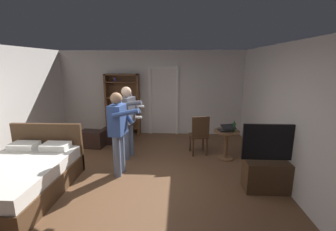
{
  "coord_description": "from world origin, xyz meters",
  "views": [
    {
      "loc": [
        0.88,
        -4.02,
        2.24
      ],
      "look_at": [
        0.65,
        0.59,
        1.18
      ],
      "focal_mm": 24.65,
      "sensor_mm": 36.0,
      "label": 1
    }
  ],
  "objects_px": {
    "bookshelf": "(123,102)",
    "wooden_chair": "(199,134)",
    "side_table": "(226,140)",
    "suitcase_small": "(112,136)",
    "tv_flatscreen": "(271,171)",
    "suitcase_dark": "(92,139)",
    "person_blue_shirt": "(118,129)",
    "laptop": "(227,129)",
    "bottle_on_table": "(234,127)",
    "bed": "(20,177)",
    "person_striped_shirt": "(128,118)"
  },
  "relations": [
    {
      "from": "bookshelf",
      "to": "wooden_chair",
      "type": "bearing_deg",
      "value": -34.63
    },
    {
      "from": "side_table",
      "to": "suitcase_small",
      "type": "xyz_separation_m",
      "value": [
        -2.99,
        0.92,
        -0.25
      ]
    },
    {
      "from": "tv_flatscreen",
      "to": "suitcase_dark",
      "type": "relative_size",
      "value": 1.94
    },
    {
      "from": "tv_flatscreen",
      "to": "person_blue_shirt",
      "type": "relative_size",
      "value": 0.73
    },
    {
      "from": "person_blue_shirt",
      "to": "suitcase_dark",
      "type": "relative_size",
      "value": 2.66
    },
    {
      "from": "laptop",
      "to": "bottle_on_table",
      "type": "distance_m",
      "value": 0.17
    },
    {
      "from": "bed",
      "to": "wooden_chair",
      "type": "height_order",
      "value": "bed"
    },
    {
      "from": "tv_flatscreen",
      "to": "person_blue_shirt",
      "type": "distance_m",
      "value": 2.94
    },
    {
      "from": "wooden_chair",
      "to": "bookshelf",
      "type": "bearing_deg",
      "value": 145.37
    },
    {
      "from": "bottle_on_table",
      "to": "suitcase_dark",
      "type": "relative_size",
      "value": 0.39
    },
    {
      "from": "bed",
      "to": "laptop",
      "type": "xyz_separation_m",
      "value": [
        3.84,
        1.63,
        0.45
      ]
    },
    {
      "from": "wooden_chair",
      "to": "laptop",
      "type": "bearing_deg",
      "value": -24.16
    },
    {
      "from": "bookshelf",
      "to": "suitcase_dark",
      "type": "height_order",
      "value": "bookshelf"
    },
    {
      "from": "bed",
      "to": "person_blue_shirt",
      "type": "distance_m",
      "value": 1.86
    },
    {
      "from": "bottle_on_table",
      "to": "side_table",
      "type": "bearing_deg",
      "value": 150.26
    },
    {
      "from": "bottle_on_table",
      "to": "person_striped_shirt",
      "type": "distance_m",
      "value": 2.46
    },
    {
      "from": "wooden_chair",
      "to": "suitcase_dark",
      "type": "relative_size",
      "value": 1.56
    },
    {
      "from": "tv_flatscreen",
      "to": "suitcase_small",
      "type": "distance_m",
      "value": 4.19
    },
    {
      "from": "suitcase_small",
      "to": "bottle_on_table",
      "type": "bearing_deg",
      "value": -10.76
    },
    {
      "from": "side_table",
      "to": "person_blue_shirt",
      "type": "bearing_deg",
      "value": -159.42
    },
    {
      "from": "bottle_on_table",
      "to": "suitcase_dark",
      "type": "distance_m",
      "value": 3.71
    },
    {
      "from": "tv_flatscreen",
      "to": "laptop",
      "type": "xyz_separation_m",
      "value": [
        -0.55,
        1.31,
        0.38
      ]
    },
    {
      "from": "side_table",
      "to": "suitcase_small",
      "type": "bearing_deg",
      "value": 162.84
    },
    {
      "from": "tv_flatscreen",
      "to": "bottle_on_table",
      "type": "distance_m",
      "value": 1.4
    },
    {
      "from": "person_striped_shirt",
      "to": "suitcase_small",
      "type": "height_order",
      "value": "person_striped_shirt"
    },
    {
      "from": "person_blue_shirt",
      "to": "person_striped_shirt",
      "type": "distance_m",
      "value": 0.84
    },
    {
      "from": "suitcase_dark",
      "to": "bookshelf",
      "type": "bearing_deg",
      "value": 69.23
    },
    {
      "from": "bottle_on_table",
      "to": "person_striped_shirt",
      "type": "height_order",
      "value": "person_striped_shirt"
    },
    {
      "from": "wooden_chair",
      "to": "person_blue_shirt",
      "type": "xyz_separation_m",
      "value": [
        -1.7,
        -1.09,
        0.42
      ]
    },
    {
      "from": "laptop",
      "to": "suitcase_dark",
      "type": "xyz_separation_m",
      "value": [
        -3.44,
        0.67,
        -0.53
      ]
    },
    {
      "from": "bookshelf",
      "to": "laptop",
      "type": "distance_m",
      "value": 3.38
    },
    {
      "from": "bed",
      "to": "laptop",
      "type": "relative_size",
      "value": 5.1
    },
    {
      "from": "tv_flatscreen",
      "to": "laptop",
      "type": "height_order",
      "value": "tv_flatscreen"
    },
    {
      "from": "laptop",
      "to": "bottle_on_table",
      "type": "height_order",
      "value": "bottle_on_table"
    },
    {
      "from": "suitcase_dark",
      "to": "person_blue_shirt",
      "type": "bearing_deg",
      "value": -45.86
    },
    {
      "from": "person_blue_shirt",
      "to": "suitcase_small",
      "type": "relative_size",
      "value": 3.03
    },
    {
      "from": "wooden_chair",
      "to": "bottle_on_table",
      "type": "bearing_deg",
      "value": -22.09
    },
    {
      "from": "suitcase_dark",
      "to": "suitcase_small",
      "type": "distance_m",
      "value": 0.55
    },
    {
      "from": "laptop",
      "to": "person_blue_shirt",
      "type": "height_order",
      "value": "person_blue_shirt"
    },
    {
      "from": "bed",
      "to": "side_table",
      "type": "height_order",
      "value": "bed"
    },
    {
      "from": "tv_flatscreen",
      "to": "suitcase_dark",
      "type": "height_order",
      "value": "tv_flatscreen"
    },
    {
      "from": "bookshelf",
      "to": "suitcase_small",
      "type": "bearing_deg",
      "value": -98.62
    },
    {
      "from": "bed",
      "to": "bookshelf",
      "type": "height_order",
      "value": "bookshelf"
    },
    {
      "from": "bottle_on_table",
      "to": "tv_flatscreen",
      "type": "bearing_deg",
      "value": -73.07
    },
    {
      "from": "bed",
      "to": "tv_flatscreen",
      "type": "height_order",
      "value": "tv_flatscreen"
    },
    {
      "from": "suitcase_dark",
      "to": "laptop",
      "type": "bearing_deg",
      "value": -4.31
    },
    {
      "from": "tv_flatscreen",
      "to": "person_striped_shirt",
      "type": "distance_m",
      "value": 3.19
    },
    {
      "from": "suitcase_small",
      "to": "side_table",
      "type": "bearing_deg",
      "value": -10.14
    },
    {
      "from": "tv_flatscreen",
      "to": "laptop",
      "type": "distance_m",
      "value": 1.47
    },
    {
      "from": "tv_flatscreen",
      "to": "suitcase_small",
      "type": "xyz_separation_m",
      "value": [
        -3.51,
        2.28,
        -0.16
      ]
    }
  ]
}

